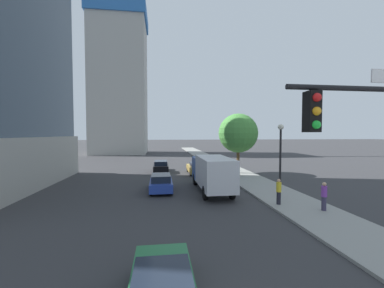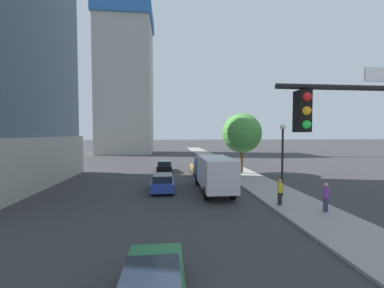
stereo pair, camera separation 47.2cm
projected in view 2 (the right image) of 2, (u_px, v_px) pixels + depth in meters
The scene contains 12 objects.
sidewalk at pixel (254, 181), 24.64m from camera, with size 4.11×120.00×0.15m, color gray.
construction_building at pixel (126, 78), 60.16m from camera, with size 20.91×12.99×42.72m.
traffic_light_pole at pixel (384, 146), 6.30m from camera, with size 4.62×0.48×6.74m.
street_lamp at pixel (283, 149), 18.32m from camera, with size 0.44×0.44×5.56m.
street_tree at pixel (242, 133), 29.04m from camera, with size 4.79×4.79×7.29m.
car_blue at pixel (163, 182), 20.73m from camera, with size 1.89×4.53×1.51m.
car_green at pixel (152, 288), 6.55m from camera, with size 1.81×4.23×1.39m.
car_gold at pixel (199, 168), 29.51m from camera, with size 1.83×4.67×1.51m.
car_black at pixel (164, 166), 31.16m from camera, with size 1.88×4.66×1.51m.
box_truck at pixel (214, 171), 20.30m from camera, with size 2.37×7.93×3.05m.
pedestrian_purple_shirt at pixel (326, 197), 14.69m from camera, with size 0.34×0.34×1.79m.
pedestrian_yellow_shirt at pixel (280, 192), 16.11m from camera, with size 0.34×0.34×1.74m.
Camera 2 is at (-1.33, -3.68, 4.96)m, focal length 22.34 mm.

